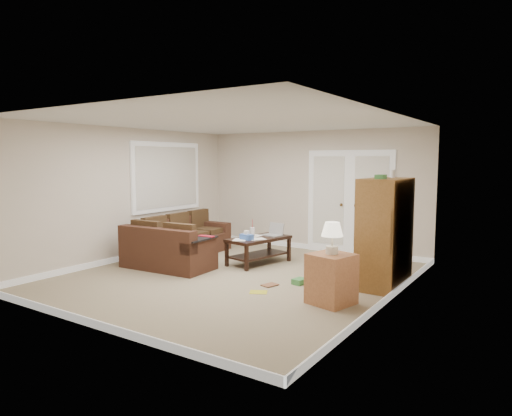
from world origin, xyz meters
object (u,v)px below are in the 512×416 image
Objects in this scene: sectional_sofa at (179,245)px; tv_armoire at (385,232)px; coffee_table at (259,249)px; side_cabinet at (332,275)px.

sectional_sofa is 3.86m from tv_armoire.
coffee_table is 2.47m from tv_armoire.
tv_armoire is 1.30m from side_cabinet.
sectional_sofa is 3.58m from side_cabinet.
side_cabinet reaches higher than sectional_sofa.
tv_armoire is (3.80, 0.36, 0.53)m from sectional_sofa.
tv_armoire is 1.61× the size of side_cabinet.
sectional_sofa is 1.55m from coffee_table.
side_cabinet is at bearing -104.14° from tv_armoire.
sectional_sofa is 1.41× the size of tv_armoire.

